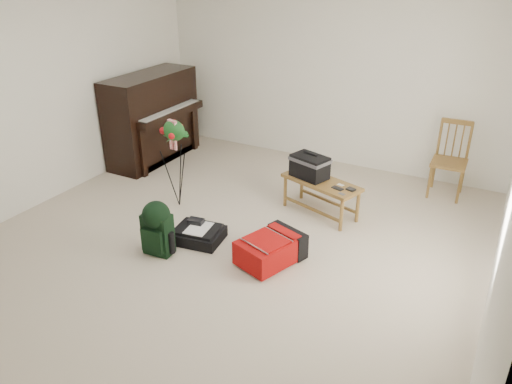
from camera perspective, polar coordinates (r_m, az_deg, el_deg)
The scene contains 10 objects.
floor at distance 5.26m, azimuth -3.47°, elevation -6.11°, with size 5.00×5.50×0.01m, color beige.
wall_back at distance 7.11m, azimuth 8.21°, elevation 13.15°, with size 5.00×0.04×2.50m, color white.
wall_left at distance 6.36m, azimuth -23.67°, elevation 9.79°, with size 0.04×5.50×2.50m, color white.
piano at distance 7.39m, azimuth -11.69°, elevation 8.12°, with size 0.71×1.50×1.25m.
bench at distance 5.72m, azimuth 6.41°, elevation 2.25°, with size 1.00×0.64×0.72m.
dining_chair at distance 6.59m, azimuth 21.28°, elevation 3.39°, with size 0.42×0.42×0.94m.
red_suitcase at distance 4.96m, azimuth 1.90°, elevation -6.29°, with size 0.60×0.75×0.27m.
black_duffel at distance 5.34m, azimuth -6.64°, elevation -4.76°, with size 0.56×0.48×0.21m.
green_backpack at distance 5.07m, azimuth -11.27°, elevation -3.78°, with size 0.30×0.28×0.58m.
flower_stand at distance 5.90m, azimuth -9.09°, elevation 3.18°, with size 0.43×0.43×1.10m.
Camera 1 is at (2.39, -3.77, 2.77)m, focal length 35.00 mm.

